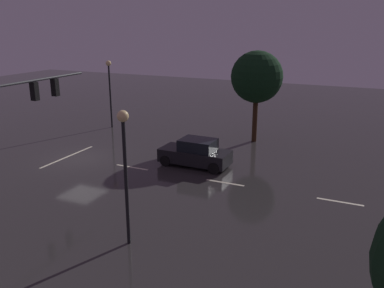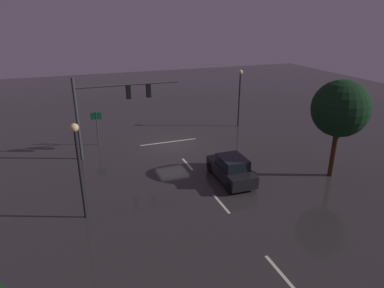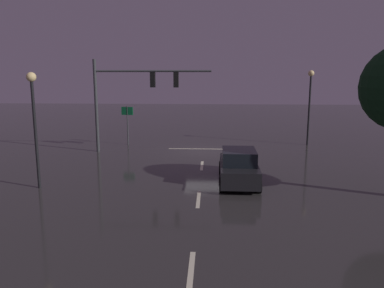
# 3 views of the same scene
# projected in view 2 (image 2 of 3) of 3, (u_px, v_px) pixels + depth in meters

# --- Properties ---
(ground_plane) EXTENTS (80.00, 80.00, 0.00)m
(ground_plane) POSITION_uv_depth(u_px,v_px,m) (172.00, 146.00, 28.75)
(ground_plane) COLOR #2D2B2B
(traffic_signal_assembly) EXTENTS (7.89, 0.47, 6.24)m
(traffic_signal_assembly) POSITION_uv_depth(u_px,v_px,m) (111.00, 102.00, 25.52)
(traffic_signal_assembly) COLOR #383A3D
(traffic_signal_assembly) RESTS_ON ground_plane
(lane_dash_far) EXTENTS (0.16, 2.20, 0.01)m
(lane_dash_far) POSITION_uv_depth(u_px,v_px,m) (187.00, 164.00, 25.24)
(lane_dash_far) COLOR beige
(lane_dash_far) RESTS_ON ground_plane
(lane_dash_mid) EXTENTS (0.16, 2.20, 0.01)m
(lane_dash_mid) POSITION_uv_depth(u_px,v_px,m) (221.00, 204.00, 19.98)
(lane_dash_mid) COLOR beige
(lane_dash_mid) RESTS_ON ground_plane
(lane_dash_near) EXTENTS (0.16, 2.20, 0.01)m
(lane_dash_near) POSITION_uv_depth(u_px,v_px,m) (280.00, 272.00, 14.72)
(lane_dash_near) COLOR beige
(lane_dash_near) RESTS_ON ground_plane
(stop_bar) EXTENTS (5.00, 0.16, 0.01)m
(stop_bar) POSITION_uv_depth(u_px,v_px,m) (168.00, 142.00, 29.60)
(stop_bar) COLOR beige
(stop_bar) RESTS_ON ground_plane
(car_approaching) EXTENTS (1.95, 4.39, 1.70)m
(car_approaching) POSITION_uv_depth(u_px,v_px,m) (231.00, 169.00, 22.59)
(car_approaching) COLOR black
(car_approaching) RESTS_ON ground_plane
(street_lamp_left_kerb) EXTENTS (0.44, 0.44, 5.54)m
(street_lamp_left_kerb) POSITION_uv_depth(u_px,v_px,m) (240.00, 88.00, 32.47)
(street_lamp_left_kerb) COLOR black
(street_lamp_left_kerb) RESTS_ON ground_plane
(street_lamp_right_kerb) EXTENTS (0.44, 0.44, 5.40)m
(street_lamp_right_kerb) POSITION_uv_depth(u_px,v_px,m) (78.00, 154.00, 17.34)
(street_lamp_right_kerb) COLOR black
(street_lamp_right_kerb) RESTS_ON ground_plane
(route_sign) EXTENTS (0.90, 0.22, 2.90)m
(route_sign) POSITION_uv_depth(u_px,v_px,m) (97.00, 121.00, 28.25)
(route_sign) COLOR #383A3D
(route_sign) RESTS_ON ground_plane
(tree_left_near) EXTENTS (3.70, 3.70, 6.61)m
(tree_left_near) POSITION_uv_depth(u_px,v_px,m) (340.00, 109.00, 21.82)
(tree_left_near) COLOR #382314
(tree_left_near) RESTS_ON ground_plane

